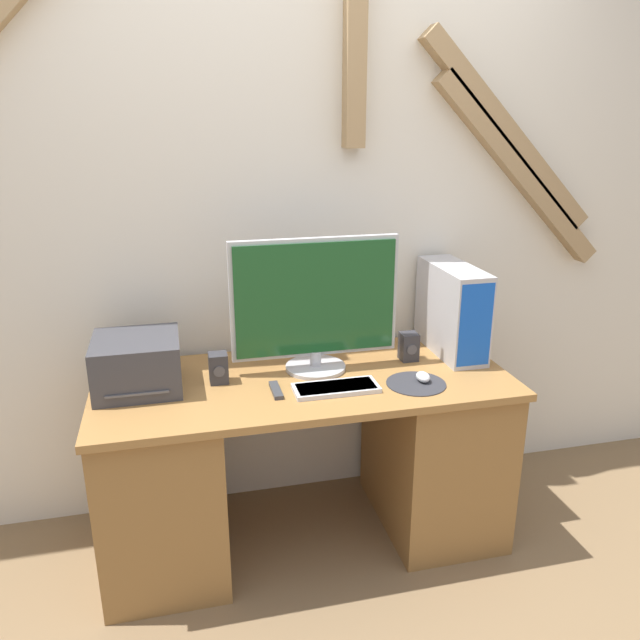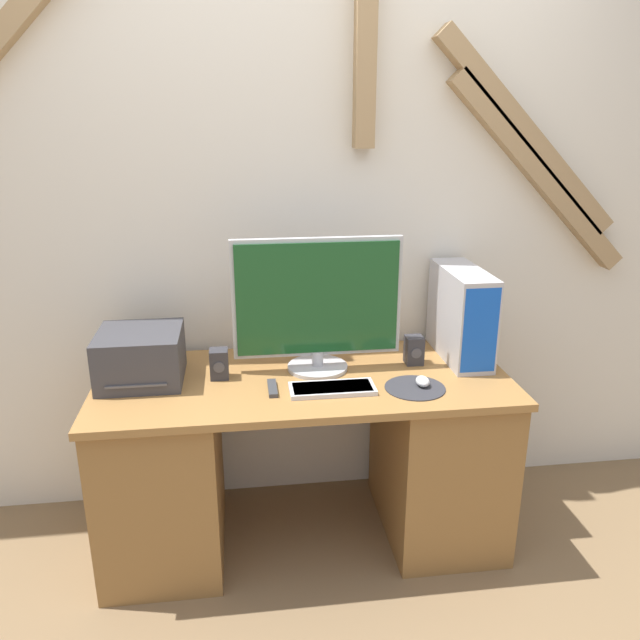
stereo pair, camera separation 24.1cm
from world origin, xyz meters
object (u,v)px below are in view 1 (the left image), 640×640
Objects in this scene: speaker_right at (409,347)px; monitor at (315,303)px; speaker_left at (218,368)px; keyboard at (336,388)px; printer at (137,364)px; remote_control at (276,390)px; mouse at (423,377)px; computer_tower at (452,310)px.

monitor is at bearing -179.57° from speaker_right.
speaker_left is 1.00× the size of speaker_right.
keyboard is 1.00× the size of printer.
remote_control is at bearing -136.69° from monitor.
keyboard is at bearing -23.13° from speaker_left.
monitor reaches higher than speaker_left.
remote_control is at bearing -35.80° from speaker_left.
mouse is 0.63× the size of speaker_left.
speaker_left reaches higher than remote_control.
keyboard is 2.73× the size of speaker_right.
computer_tower is 0.87m from remote_control.
computer_tower is 3.73× the size of speaker_right.
speaker_right is (1.11, 0.02, -0.04)m from printer.
computer_tower is at bearing 5.32° from speaker_left.
keyboard is at bearing -9.33° from remote_control.
computer_tower is 0.26m from speaker_right.
monitor is 5.70× the size of speaker_right.
monitor is 2.09× the size of keyboard.
printer reaches higher than mouse.
speaker_left reaches higher than keyboard.
mouse is 0.23× the size of printer.
speaker_right reaches higher than keyboard.
computer_tower is (0.59, 0.28, 0.18)m from keyboard.
keyboard is 0.44m from speaker_right.
computer_tower reaches higher than remote_control.
speaker_right is (-0.21, -0.05, -0.13)m from computer_tower.
speaker_right is 0.64m from remote_control.
computer_tower is (0.62, 0.05, -0.09)m from monitor.
remote_control is (-0.22, 0.04, -0.00)m from keyboard.
monitor reaches higher than speaker_right.
computer_tower reaches higher than printer.
remote_control is at bearing -163.67° from computer_tower.
monitor is 0.63m from computer_tower.
printer reaches higher than speaker_right.
speaker_left and speaker_right have the same top height.
mouse is 0.24m from speaker_right.
monitor is 0.38m from remote_control.
mouse is 0.63× the size of speaker_right.
mouse is 0.58m from remote_control.
speaker_left is 0.25m from remote_control.
mouse is (0.35, -0.01, 0.01)m from keyboard.
monitor is at bearing 43.31° from remote_control.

